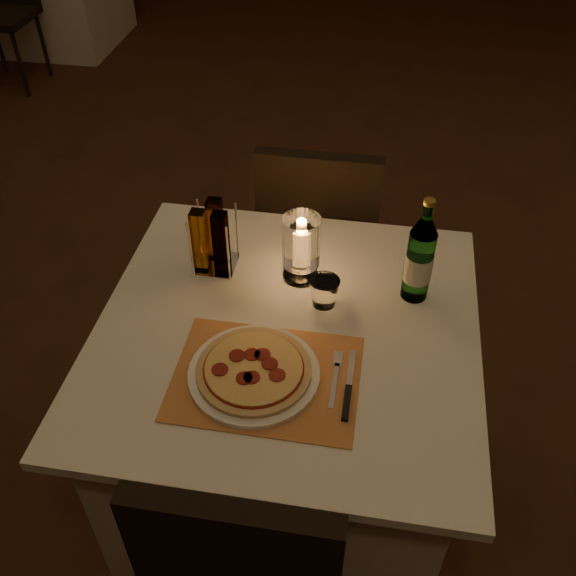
% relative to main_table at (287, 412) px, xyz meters
% --- Properties ---
extents(floor, '(8.00, 10.00, 0.02)m').
position_rel_main_table_xyz_m(floor, '(0.24, 0.70, -0.38)').
color(floor, '#472417').
rests_on(floor, ground).
extents(main_table, '(1.00, 1.00, 0.74)m').
position_rel_main_table_xyz_m(main_table, '(0.00, 0.00, 0.00)').
color(main_table, white).
rests_on(main_table, ground).
extents(chair_far, '(0.42, 0.42, 0.90)m').
position_rel_main_table_xyz_m(chair_far, '(-0.00, 0.71, 0.18)').
color(chair_far, black).
rests_on(chair_far, ground).
extents(placemat, '(0.45, 0.34, 0.00)m').
position_rel_main_table_xyz_m(placemat, '(-0.02, -0.18, 0.37)').
color(placemat, '#CB7F46').
rests_on(placemat, main_table).
extents(plate, '(0.32, 0.32, 0.01)m').
position_rel_main_table_xyz_m(plate, '(-0.05, -0.18, 0.38)').
color(plate, white).
rests_on(plate, placemat).
extents(pizza, '(0.28, 0.28, 0.02)m').
position_rel_main_table_xyz_m(pizza, '(-0.05, -0.18, 0.39)').
color(pizza, '#D8B77F').
rests_on(pizza, plate).
extents(fork, '(0.02, 0.18, 0.00)m').
position_rel_main_table_xyz_m(fork, '(0.15, -0.15, 0.37)').
color(fork, silver).
rests_on(fork, placemat).
extents(knife, '(0.02, 0.22, 0.01)m').
position_rel_main_table_xyz_m(knife, '(0.18, -0.21, 0.37)').
color(knife, black).
rests_on(knife, placemat).
extents(tumbler, '(0.08, 0.08, 0.08)m').
position_rel_main_table_xyz_m(tumbler, '(0.08, 0.11, 0.41)').
color(tumbler, white).
rests_on(tumbler, main_table).
extents(water_bottle, '(0.08, 0.08, 0.31)m').
position_rel_main_table_xyz_m(water_bottle, '(0.33, 0.18, 0.49)').
color(water_bottle, '#57A35D').
rests_on(water_bottle, main_table).
extents(hurricane_candle, '(0.10, 0.10, 0.20)m').
position_rel_main_table_xyz_m(hurricane_candle, '(0.01, 0.21, 0.48)').
color(hurricane_candle, white).
rests_on(hurricane_candle, main_table).
extents(cruet_caddy, '(0.12, 0.12, 0.21)m').
position_rel_main_table_xyz_m(cruet_caddy, '(-0.25, 0.21, 0.46)').
color(cruet_caddy, white).
rests_on(cruet_caddy, main_table).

